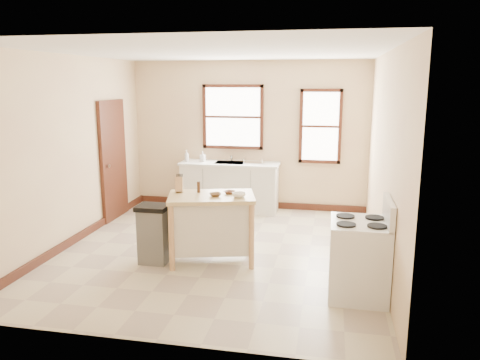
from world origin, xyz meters
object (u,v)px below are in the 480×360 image
soap_bottle_a (187,156)px  bowl_c (239,195)px  pepper_grinder (199,187)px  dish_rack (254,161)px  soap_bottle_b (203,157)px  kitchen_island (212,228)px  bowl_b (229,192)px  trash_bin (154,234)px  knife_block (179,185)px  bowl_a (215,195)px  gas_stove (359,248)px

soap_bottle_a → bowl_c: bearing=-40.0°
pepper_grinder → dish_rack: bearing=81.9°
soap_bottle_b → kitchen_island: 2.77m
bowl_b → trash_bin: (-0.97, -0.34, -0.54)m
kitchen_island → knife_block: (-0.47, 0.07, 0.56)m
dish_rack → knife_block: size_ratio=1.80×
kitchen_island → bowl_a: size_ratio=7.14×
trash_bin → gas_stove: size_ratio=0.70×
kitchen_island → knife_block: knife_block is taller
soap_bottle_a → kitchen_island: 2.82m
dish_rack → gas_stove: 3.76m
dish_rack → gas_stove: size_ratio=0.31×
dish_rack → pepper_grinder: pepper_grinder is taller
kitchen_island → gas_stove: gas_stove is taller
dish_rack → bowl_a: dish_rack is taller
kitchen_island → pepper_grinder: size_ratio=7.56×
kitchen_island → trash_bin: size_ratio=1.42×
kitchen_island → bowl_c: bearing=-20.2°
dish_rack → bowl_a: bearing=-99.5°
knife_block → bowl_a: (0.54, -0.12, -0.08)m
soap_bottle_a → bowl_b: (1.35, -2.38, -0.08)m
soap_bottle_a → soap_bottle_b: size_ratio=1.13×
bowl_a → bowl_c: (0.32, 0.01, 0.01)m
knife_block → gas_stove: size_ratio=0.17×
dish_rack → trash_bin: bearing=-115.5°
soap_bottle_b → pepper_grinder: soap_bottle_b is taller
bowl_b → gas_stove: bearing=-26.5°
soap_bottle_a → gas_stove: (3.04, -3.22, -0.45)m
kitchen_island → bowl_a: 0.49m
soap_bottle_a → bowl_a: soap_bottle_a is taller
soap_bottle_b → bowl_a: size_ratio=1.22×
trash_bin → bowl_c: bearing=8.7°
trash_bin → kitchen_island: bearing=15.5°
soap_bottle_b → kitchen_island: size_ratio=0.17×
kitchen_island → bowl_b: bowl_b is taller
knife_block → bowl_a: 0.56m
kitchen_island → bowl_b: bearing=16.7°
bowl_a → soap_bottle_b: bearing=109.0°
pepper_grinder → bowl_a: pepper_grinder is taller
trash_bin → dish_rack: bearing=72.7°
pepper_grinder → gas_stove: size_ratio=0.13×
dish_rack → kitchen_island: dish_rack is taller
dish_rack → gas_stove: (1.76, -3.30, -0.39)m
dish_rack → pepper_grinder: bearing=-105.8°
dish_rack → bowl_b: bearing=-96.0°
bowl_c → trash_bin: bearing=-171.8°
knife_block → bowl_b: 0.70m
dish_rack → trash_bin: 3.00m
bowl_b → knife_block: bearing=-175.1°
bowl_b → gas_stove: size_ratio=0.13×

